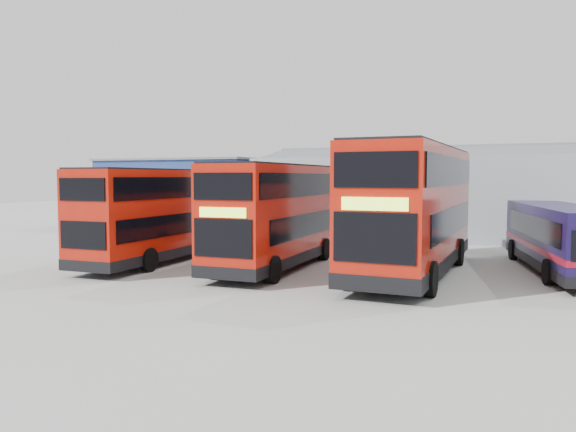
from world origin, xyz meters
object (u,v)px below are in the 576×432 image
Objects in this scene: maintenance_shed at (501,196)px; double_decker_centre at (279,216)px; single_decker_blue at (560,240)px; double_decker_left at (160,216)px; double_decker_right at (414,211)px; panel_van at (145,213)px; office_block at (192,193)px.

double_decker_centre is at bearing -115.20° from maintenance_shed.
double_decker_left is at bearing 0.90° from single_decker_blue.
double_decker_left is 11.13m from double_decker_right.
double_decker_right is at bearing 13.08° from single_decker_blue.
double_decker_centre is (-8.01, -17.03, -0.45)m from maintenance_shed.
maintenance_shed is 18.83m from double_decker_centre.
maintenance_shed is 5.45× the size of panel_van.
maintenance_shed is 22.36m from double_decker_left.
office_block is at bearing 144.26° from double_decker_right.
double_decker_centre is 11.23m from single_decker_blue.
panel_van is (-25.65, 7.49, -0.01)m from single_decker_blue.
office_block reaches higher than single_decker_blue.
double_decker_left reaches higher than panel_van.
double_decker_left reaches higher than single_decker_blue.
double_decker_left is 16.76m from single_decker_blue.
maintenance_shed is at bearing 21.89° from panel_van.
double_decker_left is at bearing -127.26° from maintenance_shed.
single_decker_blue is 1.80× the size of panel_van.
double_decker_right is at bearing -20.20° from panel_van.
single_decker_blue is at bearing -169.16° from double_decker_left.
office_block is at bearing -63.82° from double_decker_left.
office_block is 27.60m from single_decker_blue.
double_decker_right is 22.70m from panel_van.
office_block is 2.20× the size of panel_van.
maintenance_shed is (22.00, 2.01, 0.02)m from office_block.
maintenance_shed reaches higher than double_decker_right.
double_decker_left is (8.46, -15.79, -0.51)m from office_block.
office_block is 1.04× the size of double_decker_right.
double_decker_left is 14.61m from panel_van.
double_decker_right is (-2.49, -16.53, -0.12)m from maintenance_shed.
double_decker_left is at bearing -174.03° from double_decker_centre.
double_decker_centre reaches higher than panel_van.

